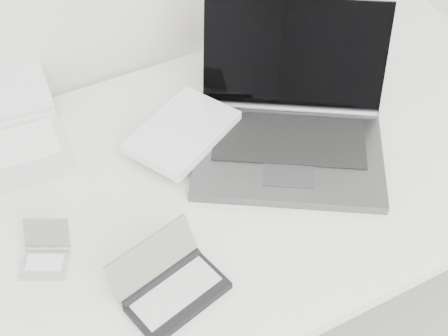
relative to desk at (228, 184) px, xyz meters
name	(u,v)px	position (x,y,z in m)	size (l,w,h in m)	color
desk	(228,184)	(0.00, 0.00, 0.00)	(1.60, 0.80, 0.73)	white
laptop_large	(269,127)	(0.12, 0.04, 0.09)	(0.61, 0.52, 0.26)	#535658
pda_silver	(46,255)	(-0.41, -0.05, 0.06)	(0.12, 0.12, 0.07)	silver
palmtop_charcoal	(171,286)	(-0.23, -0.22, 0.07)	(0.20, 0.17, 0.09)	black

